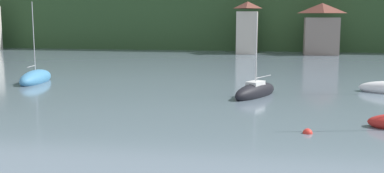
{
  "coord_description": "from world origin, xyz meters",
  "views": [
    {
      "loc": [
        5.21,
        10.49,
        6.78
      ],
      "look_at": [
        0.0,
        39.55,
        2.32
      ],
      "focal_mm": 43.64,
      "sensor_mm": 36.0,
      "label": 1
    }
  ],
  "objects_px": {
    "mooring_buoy_near": "(308,133)",
    "sailboat_far_4": "(255,92)",
    "shore_building_central": "(321,30)",
    "shore_building_westcentral": "(247,28)",
    "sailboat_far_2": "(36,78)"
  },
  "relations": [
    {
      "from": "shore_building_central",
      "to": "sailboat_far_4",
      "type": "xyz_separation_m",
      "value": [
        -9.56,
        -46.83,
        -4.02
      ]
    },
    {
      "from": "shore_building_westcentral",
      "to": "sailboat_far_2",
      "type": "bearing_deg",
      "value": -114.31
    },
    {
      "from": "sailboat_far_4",
      "to": "shore_building_westcentral",
      "type": "bearing_deg",
      "value": -149.58
    },
    {
      "from": "sailboat_far_4",
      "to": "mooring_buoy_near",
      "type": "distance_m",
      "value": 12.79
    },
    {
      "from": "shore_building_westcentral",
      "to": "sailboat_far_4",
      "type": "xyz_separation_m",
      "value": [
        3.61,
        -47.04,
        -4.19
      ]
    },
    {
      "from": "shore_building_westcentral",
      "to": "sailboat_far_2",
      "type": "height_order",
      "value": "shore_building_westcentral"
    },
    {
      "from": "shore_building_westcentral",
      "to": "sailboat_far_2",
      "type": "relative_size",
      "value": 1.08
    },
    {
      "from": "sailboat_far_4",
      "to": "mooring_buoy_near",
      "type": "xyz_separation_m",
      "value": [
        3.58,
        -12.27,
        -0.41
      ]
    },
    {
      "from": "sailboat_far_4",
      "to": "shore_building_central",
      "type": "bearing_deg",
      "value": -165.5
    },
    {
      "from": "shore_building_central",
      "to": "sailboat_far_2",
      "type": "height_order",
      "value": "shore_building_central"
    },
    {
      "from": "sailboat_far_2",
      "to": "mooring_buoy_near",
      "type": "xyz_separation_m",
      "value": [
        26.35,
        -16.87,
        -0.41
      ]
    },
    {
      "from": "mooring_buoy_near",
      "to": "sailboat_far_4",
      "type": "bearing_deg",
      "value": 106.27
    },
    {
      "from": "shore_building_central",
      "to": "mooring_buoy_near",
      "type": "bearing_deg",
      "value": -95.78
    },
    {
      "from": "shore_building_westcentral",
      "to": "sailboat_far_2",
      "type": "distance_m",
      "value": 46.75
    },
    {
      "from": "shore_building_central",
      "to": "mooring_buoy_near",
      "type": "relative_size",
      "value": 15.77
    }
  ]
}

